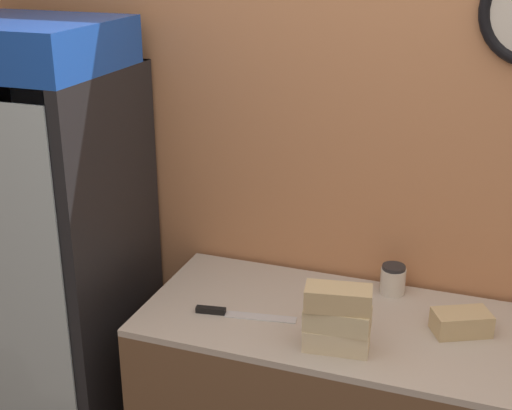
% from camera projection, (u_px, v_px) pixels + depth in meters
% --- Properties ---
extents(wall_back, '(5.20, 0.09, 2.70)m').
position_uv_depth(wall_back, '(403.00, 162.00, 2.67)').
color(wall_back, tan).
rests_on(wall_back, ground_plane).
extents(beverage_cooler, '(0.71, 0.65, 1.87)m').
position_uv_depth(beverage_cooler, '(52.00, 229.00, 2.94)').
color(beverage_cooler, black).
rests_on(beverage_cooler, ground_plane).
extents(sandwich_stack_bottom, '(0.23, 0.13, 0.08)m').
position_uv_depth(sandwich_stack_bottom, '(336.00, 339.00, 2.36)').
color(sandwich_stack_bottom, beige).
rests_on(sandwich_stack_bottom, prep_counter).
extents(sandwich_stack_middle, '(0.22, 0.12, 0.08)m').
position_uv_depth(sandwich_stack_middle, '(337.00, 319.00, 2.33)').
color(sandwich_stack_middle, beige).
rests_on(sandwich_stack_middle, sandwich_stack_bottom).
extents(sandwich_stack_top, '(0.23, 0.14, 0.08)m').
position_uv_depth(sandwich_stack_top, '(338.00, 298.00, 2.30)').
color(sandwich_stack_top, tan).
rests_on(sandwich_stack_top, sandwich_stack_middle).
extents(sandwich_flat_left, '(0.22, 0.18, 0.08)m').
position_uv_depth(sandwich_flat_left, '(461.00, 322.00, 2.45)').
color(sandwich_flat_left, tan).
rests_on(sandwich_flat_left, prep_counter).
extents(chefs_knife, '(0.37, 0.09, 0.02)m').
position_uv_depth(chefs_knife, '(232.00, 313.00, 2.58)').
color(chefs_knife, silver).
rests_on(chefs_knife, prep_counter).
extents(condiment_jar, '(0.10, 0.10, 0.11)m').
position_uv_depth(condiment_jar, '(393.00, 279.00, 2.72)').
color(condiment_jar, silver).
rests_on(condiment_jar, prep_counter).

